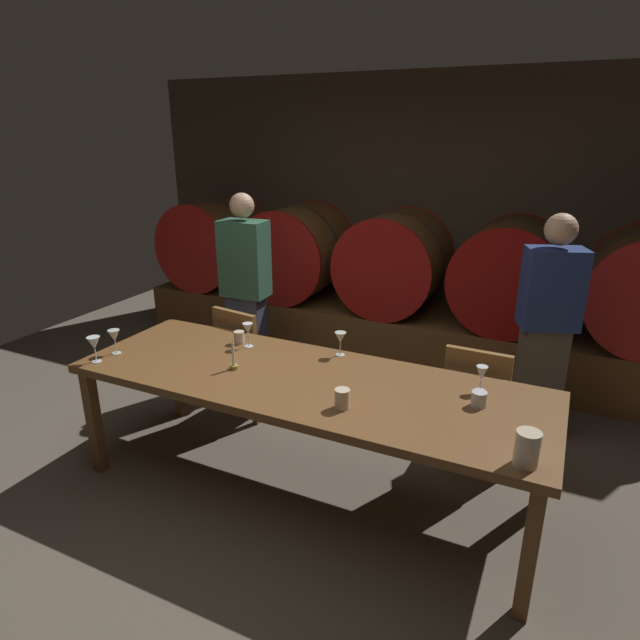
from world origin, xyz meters
TOP-DOWN VIEW (x-y plane):
  - ground_plane at (0.00, 0.00)m, footprint 7.53×7.53m
  - back_wall at (0.00, 2.89)m, footprint 5.79×0.24m
  - barrel_shelf at (0.00, 2.34)m, footprint 5.21×0.90m
  - wine_barrel_far_left at (-2.06, 2.34)m, footprint 0.93×0.89m
  - wine_barrel_left at (-1.04, 2.34)m, footprint 0.93×0.89m
  - wine_barrel_center at (-0.01, 2.34)m, footprint 0.93×0.89m
  - wine_barrel_right at (1.03, 2.34)m, footprint 0.93×0.89m
  - dining_table at (0.19, 0.08)m, footprint 2.80×0.94m
  - chair_left at (-0.66, 0.75)m, footprint 0.45×0.45m
  - chair_right at (1.08, 0.77)m, footprint 0.41×0.41m
  - guest_left at (-0.95, 1.22)m, footprint 0.39×0.26m
  - guest_right at (1.41, 1.40)m, footprint 0.44×0.36m
  - candle_center at (-0.25, 0.01)m, footprint 0.05×0.05m
  - pitcher at (1.44, -0.27)m, footprint 0.11×0.11m
  - wine_glass_far_left at (-1.09, -0.27)m, footprint 0.08×0.08m
  - wine_glass_left at (-1.07, -0.12)m, footprint 0.08×0.08m
  - wine_glass_center at (-0.36, 0.35)m, footprint 0.07×0.07m
  - wine_glass_right at (0.24, 0.48)m, footprint 0.07×0.07m
  - wine_glass_far_right at (1.14, 0.36)m, footprint 0.06×0.06m
  - cup_left at (-0.45, 0.37)m, footprint 0.07×0.07m
  - cup_center at (0.53, -0.15)m, footprint 0.08×0.08m
  - cup_right at (1.17, 0.18)m, footprint 0.08×0.08m

SIDE VIEW (x-z plane):
  - ground_plane at x=0.00m, z-range 0.00..0.00m
  - barrel_shelf at x=0.00m, z-range 0.00..0.49m
  - chair_left at x=-0.66m, z-range 0.05..0.93m
  - chair_right at x=1.08m, z-range 0.05..0.93m
  - dining_table at x=0.19m, z-range 0.32..1.09m
  - cup_right at x=1.17m, z-range 0.77..0.85m
  - cup_left at x=-0.45m, z-range 0.77..0.85m
  - candle_center at x=-0.25m, z-range 0.72..0.92m
  - cup_center at x=0.53m, z-range 0.77..0.87m
  - guest_right at x=1.41m, z-range 0.02..1.64m
  - guest_left at x=-0.95m, z-range 0.02..1.68m
  - pitcher at x=1.44m, z-range 0.77..0.93m
  - wine_glass_far_right at x=1.14m, z-range 0.80..0.94m
  - wine_glass_right at x=0.24m, z-range 0.81..0.96m
  - wine_glass_left at x=-1.07m, z-range 0.81..0.97m
  - wine_glass_far_left at x=-1.09m, z-range 0.81..0.97m
  - wine_glass_center at x=-0.36m, z-range 0.81..0.97m
  - wine_barrel_far_left at x=-2.06m, z-range 0.49..1.42m
  - wine_barrel_left at x=-1.04m, z-range 0.49..1.42m
  - wine_barrel_center at x=-0.01m, z-range 0.49..1.42m
  - wine_barrel_right at x=1.03m, z-range 0.49..1.42m
  - back_wall at x=0.00m, z-range 0.00..2.65m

